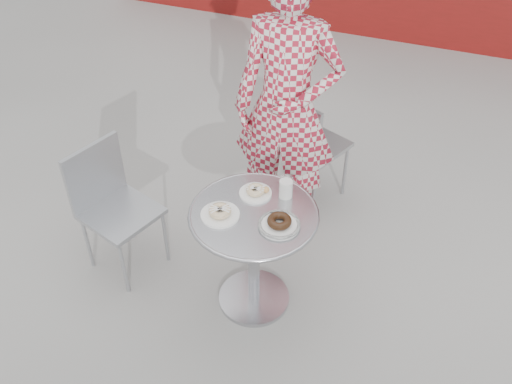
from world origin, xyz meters
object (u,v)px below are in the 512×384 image
(seated_person, at_px, (287,108))
(plate_far, at_px, (256,191))
(chair_far, at_px, (309,166))
(chair_left, at_px, (124,233))
(bistro_table, at_px, (254,236))
(plate_checker, at_px, (279,223))
(plate_near, at_px, (220,213))
(milk_cup, at_px, (286,188))

(seated_person, relative_size, plate_far, 10.13)
(chair_far, height_order, plate_far, chair_far)
(chair_far, bearing_deg, chair_left, 72.76)
(bistro_table, xyz_separation_m, chair_far, (0.01, 0.98, -0.25))
(bistro_table, xyz_separation_m, plate_checker, (0.15, -0.04, 0.18))
(chair_far, bearing_deg, bistro_table, 111.85)
(chair_left, xyz_separation_m, plate_near, (0.66, -0.08, 0.44))
(chair_left, height_order, plate_checker, chair_left)
(seated_person, bearing_deg, milk_cup, -75.12)
(chair_left, distance_m, plate_far, 0.89)
(bistro_table, bearing_deg, chair_far, 89.24)
(seated_person, xyz_separation_m, plate_checker, (0.21, -0.74, -0.17))
(plate_far, distance_m, plate_checker, 0.26)
(bistro_table, distance_m, plate_checker, 0.23)
(plate_near, relative_size, milk_cup, 1.65)
(seated_person, bearing_deg, plate_far, -90.86)
(plate_near, distance_m, plate_checker, 0.30)
(plate_near, height_order, milk_cup, milk_cup)
(chair_far, relative_size, milk_cup, 6.97)
(chair_far, distance_m, plate_checker, 1.12)
(chair_far, bearing_deg, milk_cup, 119.17)
(chair_left, height_order, plate_far, chair_left)
(chair_far, bearing_deg, seated_person, 97.16)
(chair_left, relative_size, plate_checker, 3.79)
(bistro_table, bearing_deg, plate_checker, -16.46)
(plate_checker, bearing_deg, bistro_table, 163.54)
(plate_far, xyz_separation_m, plate_near, (-0.11, -0.22, 0.00))
(bistro_table, height_order, milk_cup, milk_cup)
(chair_left, bearing_deg, bistro_table, -72.05)
(seated_person, relative_size, plate_checker, 8.23)
(chair_far, xyz_separation_m, milk_cup, (0.09, -0.81, 0.46))
(plate_checker, bearing_deg, milk_cup, 100.85)
(seated_person, distance_m, milk_cup, 0.56)
(bistro_table, distance_m, chair_far, 1.01)
(plate_near, height_order, plate_checker, plate_checker)
(bistro_table, height_order, plate_checker, plate_checker)
(plate_near, bearing_deg, chair_left, 173.19)
(chair_left, relative_size, plate_near, 4.05)
(chair_far, bearing_deg, plate_checker, 120.10)
(plate_checker, bearing_deg, seated_person, 106.21)
(plate_near, bearing_deg, plate_checker, 6.59)
(chair_left, relative_size, milk_cup, 6.69)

